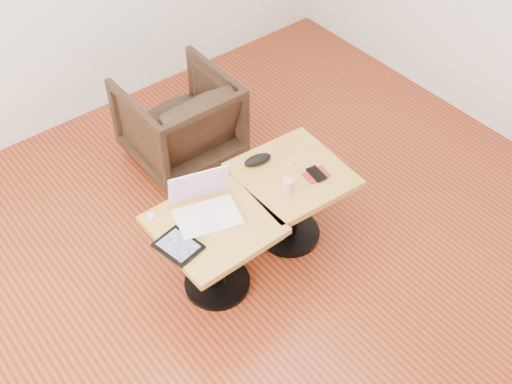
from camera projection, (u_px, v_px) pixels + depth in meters
room_shell at (285, 110)px, 2.91m from camera, size 4.52×4.52×2.71m
side_table_left at (214, 239)px, 3.59m from camera, size 0.62×0.62×0.55m
side_table_right at (292, 189)px, 3.88m from camera, size 0.65×0.65×0.55m
laptop at (205, 207)px, 3.52m from camera, size 0.41×0.38×0.24m
tablet at (178, 246)px, 3.37m from camera, size 0.22×0.26×0.02m
charging_adapter at (151, 217)px, 3.51m from camera, size 0.04×0.04×0.02m
glasses_case at (258, 160)px, 3.82m from camera, size 0.19×0.11×0.06m
striped_cup at (287, 186)px, 3.64m from camera, size 0.07×0.07×0.08m
earbuds_tangle at (291, 162)px, 3.83m from camera, size 0.07×0.05×0.01m
phone_on_sleeve at (316, 174)px, 3.76m from camera, size 0.16×0.14×0.02m
armchair at (179, 120)px, 4.49m from camera, size 0.71×0.73×0.66m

